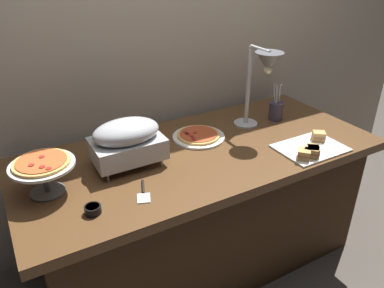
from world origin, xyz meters
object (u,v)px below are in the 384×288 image
at_px(pizza_plate_front, 199,136).
at_px(heat_lamp, 264,70).
at_px(serving_spatula, 143,192).
at_px(utensil_holder, 276,110).
at_px(sauce_cup_near, 93,209).
at_px(pizza_plate_center, 43,167).
at_px(chafing_dish, 127,140).
at_px(sandwich_platter, 311,148).

bearing_deg(pizza_plate_front, heat_lamp, -17.80).
bearing_deg(serving_spatula, utensil_holder, 17.76).
xyz_separation_m(heat_lamp, pizza_plate_front, (-0.34, 0.11, -0.36)).
bearing_deg(sauce_cup_near, pizza_plate_front, 27.44).
height_order(heat_lamp, sauce_cup_near, heat_lamp).
distance_m(utensil_holder, serving_spatula, 1.07).
bearing_deg(pizza_plate_center, sauce_cup_near, -61.48).
relative_size(pizza_plate_front, pizza_plate_center, 1.08).
xyz_separation_m(pizza_plate_center, serving_spatula, (0.36, -0.21, -0.13)).
distance_m(chafing_dish, sauce_cup_near, 0.41).
distance_m(chafing_dish, serving_spatula, 0.29).
height_order(heat_lamp, serving_spatula, heat_lamp).
relative_size(chafing_dish, heat_lamp, 0.71).
distance_m(pizza_plate_front, sandwich_platter, 0.60).
xyz_separation_m(sandwich_platter, utensil_holder, (0.11, 0.41, 0.04)).
bearing_deg(utensil_holder, sandwich_platter, -105.49).
height_order(heat_lamp, sandwich_platter, heat_lamp).
xyz_separation_m(sandwich_platter, sauce_cup_near, (-1.13, 0.06, -0.00)).
relative_size(pizza_plate_front, sauce_cup_near, 4.35).
height_order(chafing_dish, pizza_plate_front, chafing_dish).
bearing_deg(sauce_cup_near, sandwich_platter, -2.92).
relative_size(chafing_dish, pizza_plate_front, 1.16).
xyz_separation_m(pizza_plate_front, pizza_plate_center, (-0.84, -0.13, 0.12)).
bearing_deg(sandwich_platter, chafing_dish, 158.41).
distance_m(sauce_cup_near, utensil_holder, 1.30).
bearing_deg(pizza_plate_front, utensil_holder, -1.23).
relative_size(sandwich_platter, serving_spatula, 2.05).
height_order(chafing_dish, heat_lamp, heat_lamp).
relative_size(heat_lamp, sauce_cup_near, 7.14).
xyz_separation_m(pizza_plate_center, sandwich_platter, (1.26, -0.30, -0.11)).
relative_size(sandwich_platter, sauce_cup_near, 5.24).
distance_m(heat_lamp, sandwich_platter, 0.48).
bearing_deg(chafing_dish, heat_lamp, -2.14).
bearing_deg(utensil_holder, chafing_dish, -176.06).
bearing_deg(pizza_plate_center, heat_lamp, 0.91).
relative_size(heat_lamp, pizza_plate_front, 1.64).
bearing_deg(pizza_plate_front, sandwich_platter, -44.70).
xyz_separation_m(sandwich_platter, serving_spatula, (-0.91, 0.09, -0.02)).
relative_size(heat_lamp, utensil_holder, 2.11).
xyz_separation_m(pizza_plate_center, utensil_holder, (1.38, 0.12, -0.07)).
bearing_deg(heat_lamp, pizza_plate_front, 162.20).
bearing_deg(pizza_plate_center, sandwich_platter, -13.22).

